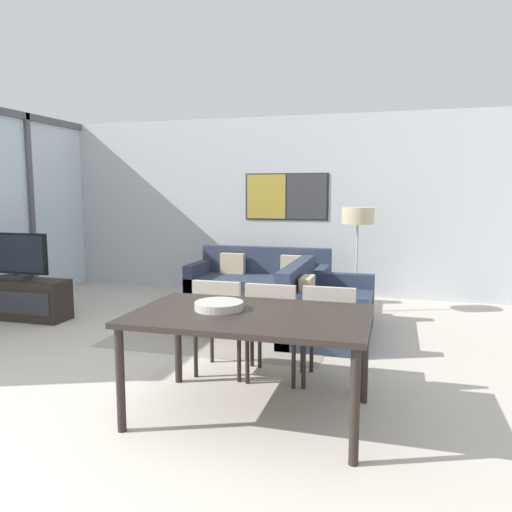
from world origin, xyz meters
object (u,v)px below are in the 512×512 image
coffee_table (229,307)px  dining_table (250,323)px  television (14,257)px  dining_chair_centre (274,325)px  floor_lamp (358,221)px  dining_chair_left (222,321)px  sofa_side (322,311)px  fruit_bowl (219,305)px  dining_chair_right (330,329)px  sofa_main (260,286)px  tv_console (17,299)px

coffee_table → dining_table: 2.34m
television → dining_chair_centre: bearing=-17.9°
television → floor_lamp: (4.19, 1.53, 0.43)m
dining_table → dining_chair_left: bearing=123.2°
sofa_side → floor_lamp: bearing=-13.5°
dining_chair_left → fruit_bowl: bearing=-71.6°
dining_table → dining_chair_left: size_ratio=1.93×
sofa_side → dining_chair_left: dining_chair_left is taller
coffee_table → dining_chair_right: 1.96m
sofa_main → floor_lamp: floor_lamp is taller
television → dining_chair_right: size_ratio=1.12×
television → floor_lamp: floor_lamp is taller
television → sofa_main: bearing=29.7°
television → floor_lamp: 4.48m
dining_chair_right → fruit_bowl: (-0.73, -0.69, 0.31)m
dining_table → sofa_main: bearing=104.1°
coffee_table → dining_chair_left: bearing=-73.9°
dining_table → dining_chair_right: size_ratio=1.93×
dining_chair_right → floor_lamp: 2.81m
coffee_table → sofa_side: bearing=6.8°
dining_table → fruit_bowl: size_ratio=4.68×
coffee_table → fruit_bowl: fruit_bowl is taller
coffee_table → dining_chair_centre: 1.68m
sofa_side → coffee_table: 1.09m
floor_lamp → sofa_side: bearing=-103.5°
television → sofa_side: television is taller
sofa_side → floor_lamp: floor_lamp is taller
dining_table → floor_lamp: (0.48, 3.44, 0.54)m
dining_chair_right → tv_console: bearing=164.3°
sofa_main → dining_chair_right: size_ratio=2.24×
sofa_side → dining_chair_centre: (-0.20, -1.54, 0.22)m
dining_table → dining_chair_centre: bearing=90.0°
tv_console → dining_table: size_ratio=0.84×
floor_lamp → dining_chair_left: bearing=-109.6°
sofa_main → fruit_bowl: (0.63, -3.48, 0.53)m
coffee_table → dining_chair_right: dining_chair_right is taller
television → dining_chair_centre: (3.70, -1.19, -0.31)m
dining_chair_left → floor_lamp: floor_lamp is taller
tv_console → floor_lamp: (4.19, 1.53, 0.98)m
dining_table → tv_console: bearing=152.8°
tv_console → sofa_side: bearing=5.1°
tv_console → dining_chair_left: bearing=-20.0°
dining_chair_centre → coffee_table: bearing=122.0°
television → dining_table: 4.17m
television → floor_lamp: size_ratio=0.69×
fruit_bowl → floor_lamp: floor_lamp is taller
tv_console → floor_lamp: 4.57m
coffee_table → fruit_bowl: (0.63, -2.08, 0.52)m
sofa_main → dining_chair_left: size_ratio=2.24×
dining_chair_left → dining_chair_right: bearing=-0.1°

